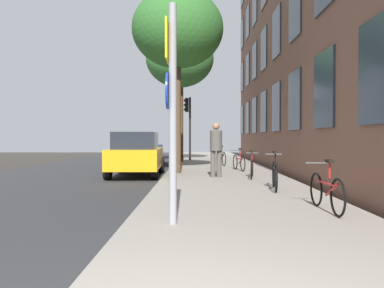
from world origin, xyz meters
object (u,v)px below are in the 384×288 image
(tree_far, at_px, (180,59))
(pedestrian_0, at_px, (216,146))
(bicycle_3, at_px, (239,162))
(traffic_light, at_px, (188,117))
(car_1, at_px, (142,149))
(bicycle_0, at_px, (326,191))
(bicycle_2, at_px, (252,167))
(sign_post, at_px, (171,100))
(bicycle_4, at_px, (221,158))
(tree_near, at_px, (178,30))
(bicycle_1, at_px, (275,175))
(car_0, at_px, (136,154))

(tree_far, distance_m, pedestrian_0, 9.99)
(tree_far, distance_m, bicycle_3, 8.36)
(pedestrian_0, bearing_deg, traffic_light, 96.22)
(pedestrian_0, distance_m, car_1, 8.09)
(traffic_light, bearing_deg, bicycle_0, -80.38)
(tree_far, height_order, bicycle_2, tree_far)
(sign_post, distance_m, traffic_light, 17.57)
(bicycle_4, distance_m, car_1, 4.27)
(bicycle_0, bearing_deg, car_1, 110.68)
(traffic_light, bearing_deg, bicycle_4, -69.83)
(tree_near, xyz_separation_m, pedestrian_0, (1.34, -1.58, -4.26))
(bicycle_1, bearing_deg, car_0, 131.76)
(bicycle_0, bearing_deg, tree_near, 111.10)
(traffic_light, distance_m, bicycle_0, 16.83)
(traffic_light, bearing_deg, bicycle_2, -77.73)
(bicycle_2, xyz_separation_m, pedestrian_0, (-1.16, 0.23, 0.68))
(bicycle_2, height_order, bicycle_4, bicycle_4)
(bicycle_3, xyz_separation_m, bicycle_4, (-0.53, 3.00, 0.01))
(car_1, bearing_deg, bicycle_0, -69.32)
(traffic_light, relative_size, car_0, 0.89)
(pedestrian_0, height_order, car_1, pedestrian_0)
(tree_far, bearing_deg, bicycle_3, -66.64)
(car_0, bearing_deg, bicycle_2, -22.80)
(bicycle_3, height_order, car_1, car_1)
(bicycle_0, relative_size, car_0, 0.43)
(pedestrian_0, relative_size, car_1, 0.41)
(tree_near, bearing_deg, bicycle_0, -68.90)
(bicycle_2, xyz_separation_m, bicycle_4, (-0.64, 6.00, 0.01))
(car_1, bearing_deg, pedestrian_0, -64.83)
(sign_post, bearing_deg, bicycle_1, 59.95)
(tree_far, relative_size, bicycle_2, 4.32)
(bicycle_3, distance_m, bicycle_4, 3.05)
(traffic_light, xyz_separation_m, pedestrian_0, (1.12, -10.23, -1.46))
(car_0, bearing_deg, car_1, 95.68)
(sign_post, distance_m, tree_near, 9.53)
(bicycle_4, height_order, car_1, car_1)
(car_0, bearing_deg, bicycle_3, 18.57)
(tree_far, distance_m, car_0, 8.86)
(tree_near, height_order, tree_far, tree_far)
(traffic_light, height_order, bicycle_1, traffic_light)
(car_1, bearing_deg, sign_post, -80.71)
(bicycle_2, height_order, pedestrian_0, pedestrian_0)
(bicycle_0, bearing_deg, tree_far, 102.11)
(traffic_light, height_order, bicycle_4, traffic_light)
(tree_far, height_order, bicycle_1, tree_far)
(traffic_light, bearing_deg, tree_near, -91.49)
(bicycle_0, height_order, pedestrian_0, pedestrian_0)
(bicycle_3, bearing_deg, bicycle_0, -86.02)
(bicycle_0, distance_m, bicycle_3, 9.02)
(bicycle_2, xyz_separation_m, car_0, (-4.02, 1.69, 0.37))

